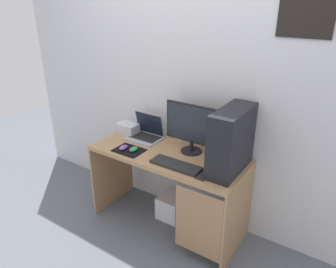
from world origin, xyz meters
name	(u,v)px	position (x,y,z in m)	size (l,w,h in m)	color
ground_plane	(168,223)	(0.00, 0.00, 0.00)	(8.00, 8.00, 0.00)	slate
wall_back	(189,83)	(0.00, 0.33, 1.30)	(4.00, 0.05, 2.60)	silver
desk	(169,170)	(0.02, -0.01, 0.60)	(1.37, 0.58, 0.76)	#A37A51
pc_tower	(231,141)	(0.55, 0.03, 1.01)	(0.19, 0.49, 0.50)	black
monitor	(191,127)	(0.15, 0.13, 0.99)	(0.48, 0.18, 0.43)	black
laptop	(146,133)	(-0.35, 0.15, 0.81)	(0.32, 0.24, 0.24)	#9EA3A8
projector	(128,129)	(-0.56, 0.14, 0.81)	(0.20, 0.14, 0.10)	#B7BCC6
keyboard	(176,165)	(0.18, -0.16, 0.77)	(0.42, 0.14, 0.02)	#232326
mousepad	(129,150)	(-0.31, -0.15, 0.76)	(0.26, 0.20, 0.01)	black
mouse_left	(134,149)	(-0.27, -0.14, 0.78)	(0.06, 0.10, 0.03)	#338C4C
mouse_right	(123,147)	(-0.36, -0.16, 0.78)	(0.06, 0.10, 0.03)	#8C4C99
cell_phone	(203,176)	(0.43, -0.17, 0.76)	(0.07, 0.13, 0.01)	#232326
subwoofer	(171,207)	(-0.03, 0.11, 0.12)	(0.23, 0.23, 0.23)	white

